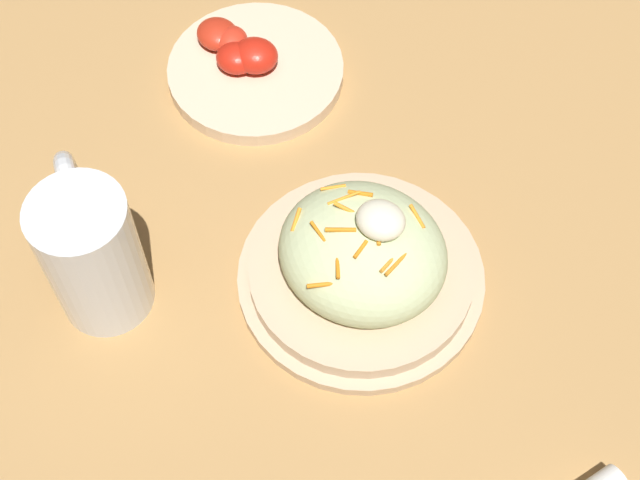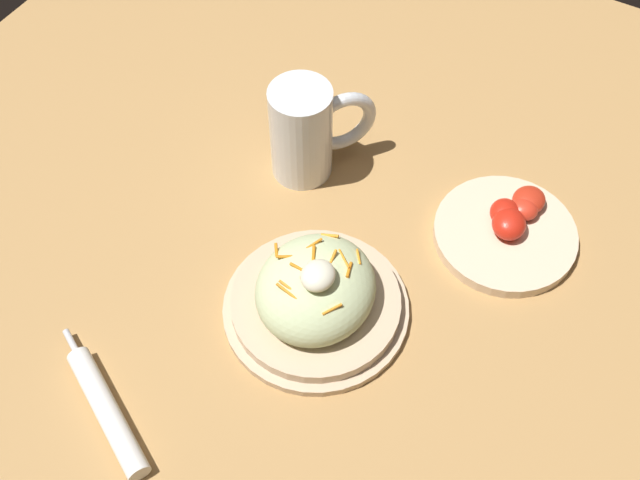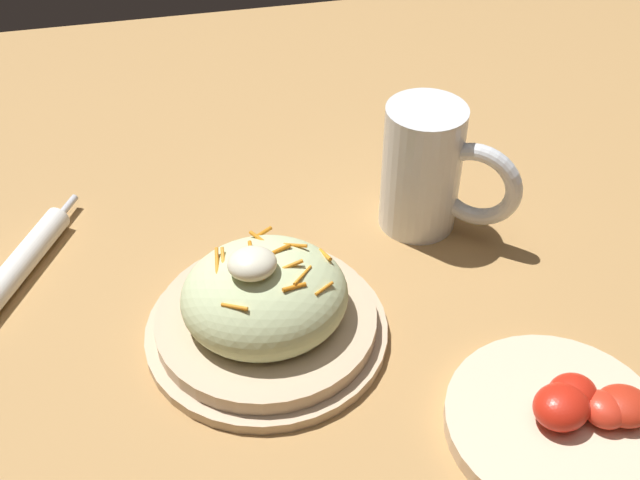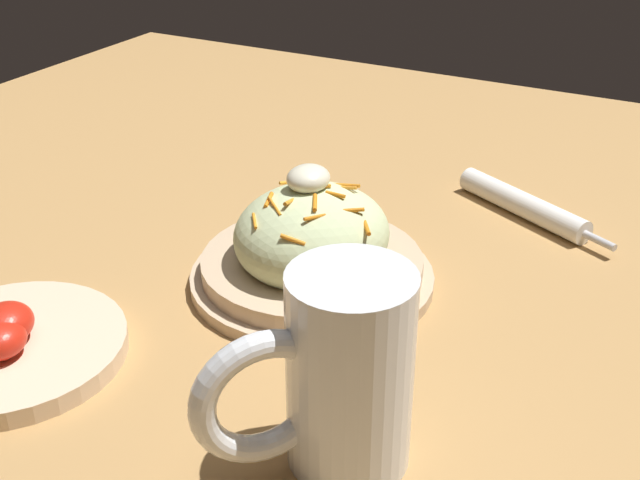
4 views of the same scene
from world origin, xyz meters
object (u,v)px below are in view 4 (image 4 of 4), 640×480
(salad_plate, at_px, (312,249))
(napkin_roll, at_px, (524,205))
(beer_mug, at_px, (341,383))
(tomato_plate, at_px, (4,347))

(salad_plate, relative_size, napkin_roll, 1.19)
(beer_mug, relative_size, tomato_plate, 0.77)
(salad_plate, height_order, tomato_plate, salad_plate)
(napkin_roll, xyz_separation_m, tomato_plate, (0.45, -0.29, 0.00))
(beer_mug, xyz_separation_m, tomato_plate, (0.03, -0.28, -0.05))
(salad_plate, xyz_separation_m, tomato_plate, (0.22, -0.16, -0.02))
(beer_mug, bearing_deg, salad_plate, -146.70)
(beer_mug, xyz_separation_m, napkin_roll, (-0.42, 0.01, -0.05))
(salad_plate, distance_m, napkin_roll, 0.26)
(napkin_roll, bearing_deg, beer_mug, -0.94)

